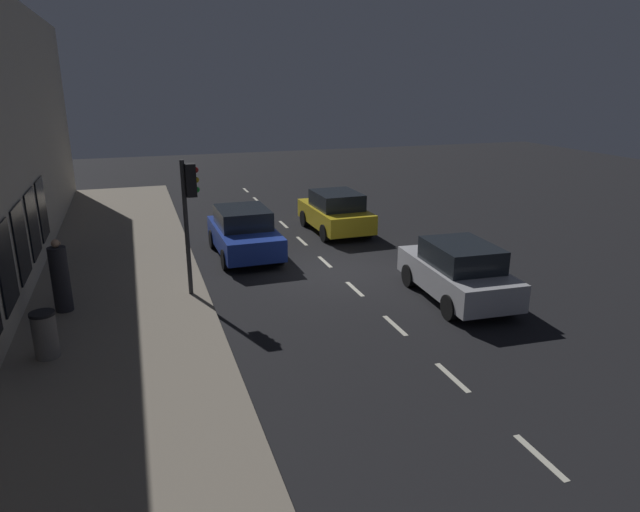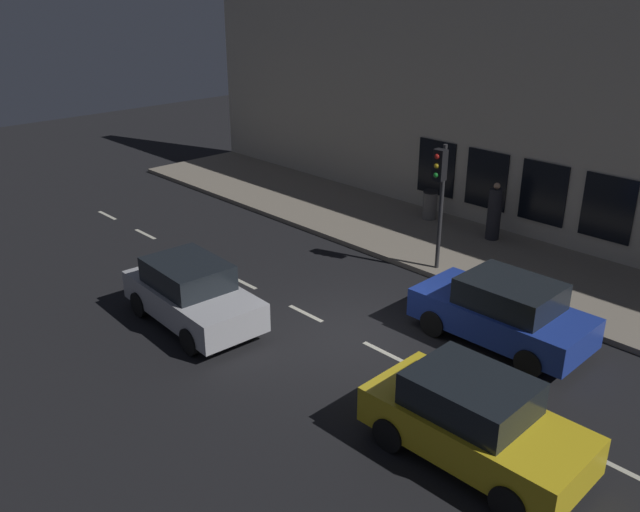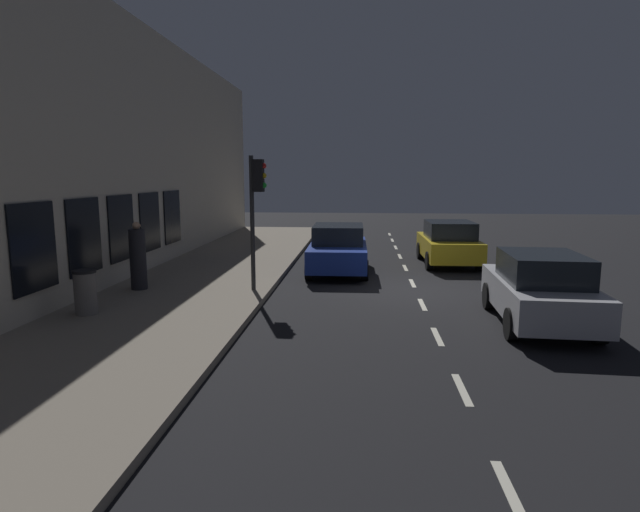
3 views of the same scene
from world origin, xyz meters
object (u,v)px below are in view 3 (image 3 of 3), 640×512
Objects in this scene: parked_car_1 at (449,243)px; trash_bin at (86,292)px; parked_car_2 at (338,249)px; traffic_light at (257,194)px; parked_car_0 at (540,289)px; pedestrian_0 at (138,258)px.

trash_bin is (9.25, 8.05, -0.14)m from parked_car_1.
traffic_light is at bearing 59.09° from parked_car_2.
parked_car_0 is 7.35m from parked_car_2.
parked_car_0 and parked_car_2 have the same top height.
traffic_light is at bearing -140.58° from trash_bin.
traffic_light reaches higher than parked_car_0.
parked_car_1 is at bearing 128.22° from pedestrian_0.
parked_car_1 is 10.68m from pedestrian_0.
pedestrian_0 reaches higher than parked_car_2.
trash_bin is (5.34, 6.19, -0.14)m from parked_car_2.
parked_car_1 is (0.70, -7.60, 0.00)m from parked_car_0.
pedestrian_0 is (3.24, 0.18, -1.73)m from traffic_light.
parked_car_2 is at bearing -130.78° from trash_bin.
trash_bin is at bearing 5.14° from pedestrian_0.
parked_car_0 is 9.96m from trash_bin.
traffic_light is 4.79m from trash_bin.
parked_car_0 is 1.02× the size of parked_car_1.
parked_car_0 is at bearing -177.36° from trash_bin.
traffic_light is 3.68m from pedestrian_0.
pedestrian_0 is at bearing 33.93° from parked_car_2.
parked_car_0 reaches higher than trash_bin.
pedestrian_0 is at bearing 171.06° from parked_car_0.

